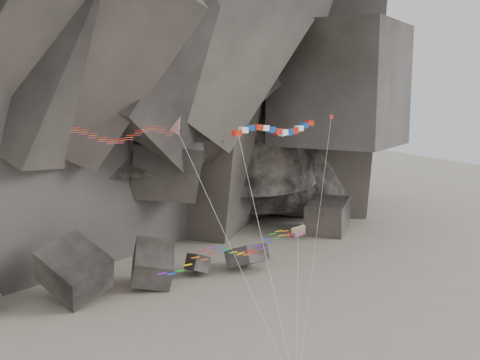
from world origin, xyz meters
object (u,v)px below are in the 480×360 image
pennant_kite (324,170)px  parafoil_kite (228,250)px  delta_kite (121,133)px  banner_kite (276,130)px

pennant_kite → parafoil_kite: bearing=151.9°
delta_kite → pennant_kite: 19.30m
delta_kite → parafoil_kite: (7.95, -5.07, -10.59)m
delta_kite → pennant_kite: (17.93, -5.96, -3.92)m
parafoil_kite → banner_kite: bearing=20.8°
delta_kite → parafoil_kite: size_ratio=1.51×
delta_kite → pennant_kite: delta_kite is taller
delta_kite → parafoil_kite: bearing=-38.5°
banner_kite → parafoil_kite: size_ratio=1.45×
delta_kite → pennant_kite: bearing=-24.3°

